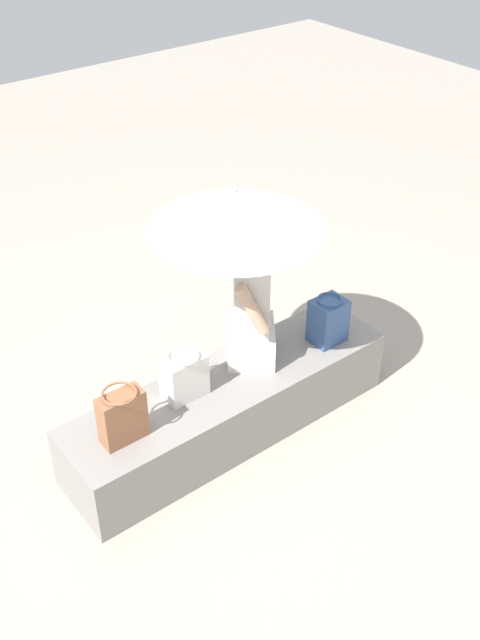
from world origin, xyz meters
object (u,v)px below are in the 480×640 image
object	(u,v)px
parasol	(236,210)
shoulder_bag_spare	(184,376)
handbag_black	(122,416)
person_seated	(251,303)
tote_bag_canvas	(328,320)

from	to	relation	value
parasol	shoulder_bag_spare	distance (m)	0.96
handbag_black	shoulder_bag_spare	size ratio (longest dim) A/B	1.10
person_seated	parasol	size ratio (longest dim) A/B	0.80
parasol	tote_bag_canvas	bearing A→B (deg)	-20.98
person_seated	handbag_black	world-z (taller)	person_seated
person_seated	tote_bag_canvas	world-z (taller)	person_seated
person_seated	shoulder_bag_spare	world-z (taller)	person_seated
person_seated	shoulder_bag_spare	bearing A→B (deg)	-174.33
handbag_black	shoulder_bag_spare	bearing A→B (deg)	11.22
handbag_black	parasol	bearing A→B (deg)	11.81
tote_bag_canvas	shoulder_bag_spare	world-z (taller)	tote_bag_canvas
parasol	shoulder_bag_spare	size ratio (longest dim) A/B	3.90
tote_bag_canvas	shoulder_bag_spare	xyz separation A→B (m)	(-0.99, 0.11, -0.01)
person_seated	handbag_black	distance (m)	1.00
handbag_black	tote_bag_canvas	bearing A→B (deg)	-0.93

